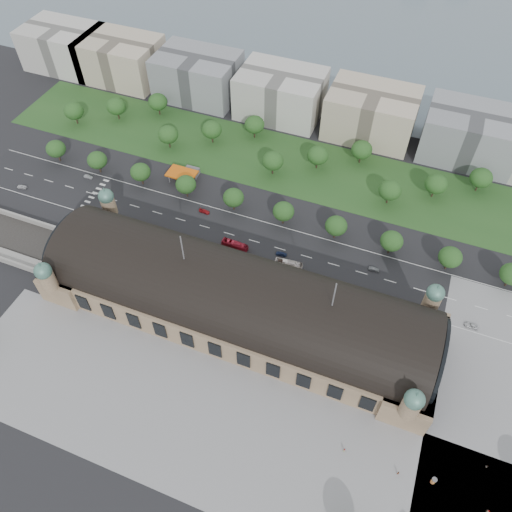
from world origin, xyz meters
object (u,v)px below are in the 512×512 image
(traffic_car_2, at_px, (166,232))
(parked_car_1, at_px, (138,230))
(petrol_station, at_px, (187,173))
(bus_west, at_px, (235,245))
(parked_car_0, at_px, (111,229))
(pedestrian_1, at_px, (398,473))
(advertising_column, at_px, (433,481))
(pedestrian_0, at_px, (344,450))
(traffic_car_6, at_px, (471,326))
(parked_car_4, at_px, (180,242))
(parked_car_6, at_px, (218,261))
(bus_mid, at_px, (289,264))
(traffic_car_3, at_px, (204,211))
(traffic_car_1, at_px, (88,177))
(parked_car_5, at_px, (187,252))
(traffic_car_5, at_px, (374,269))
(traffic_car_4, at_px, (281,254))
(parked_car_3, at_px, (142,236))
(pedestrian_2, at_px, (487,466))
(pedestrian_5, at_px, (488,511))
(bus_east, at_px, (298,273))
(traffic_car_0, at_px, (22,187))
(parked_car_2, at_px, (132,228))

(traffic_car_2, distance_m, parked_car_1, 12.68)
(petrol_station, xyz_separation_m, bus_west, (39.43, -33.67, -1.30))
(parked_car_0, distance_m, pedestrian_1, 150.77)
(advertising_column, distance_m, pedestrian_0, 27.97)
(traffic_car_6, bearing_deg, parked_car_4, -90.81)
(parked_car_6, relative_size, bus_mid, 0.41)
(pedestrian_0, bearing_deg, traffic_car_3, 135.10)
(traffic_car_1, height_order, parked_car_5, parked_car_5)
(traffic_car_6, bearing_deg, pedestrian_1, -15.73)
(traffic_car_5, distance_m, pedestrian_1, 81.30)
(traffic_car_5, xyz_separation_m, parked_car_4, (-81.90, -16.06, 0.11))
(traffic_car_6, bearing_deg, traffic_car_4, -97.30)
(parked_car_5, distance_m, advertising_column, 125.44)
(parked_car_3, bearing_deg, advertising_column, 37.84)
(traffic_car_2, relative_size, pedestrian_2, 2.83)
(pedestrian_2, relative_size, pedestrian_5, 0.99)
(traffic_car_3, xyz_separation_m, parked_car_3, (-19.00, -24.08, 0.03))
(traffic_car_6, height_order, pedestrian_0, pedestrian_0)
(petrol_station, xyz_separation_m, traffic_car_4, (59.54, -30.34, -2.15))
(bus_east, bearing_deg, parked_car_0, 90.72)
(traffic_car_0, relative_size, bus_east, 0.41)
(petrol_station, xyz_separation_m, bus_mid, (64.48, -35.28, -1.31))
(parked_car_3, xyz_separation_m, pedestrian_0, (106.89, -57.56, 0.18))
(parked_car_0, xyz_separation_m, bus_west, (55.46, 10.61, 0.93))
(traffic_car_3, relative_size, parked_car_2, 1.02)
(pedestrian_0, height_order, pedestrian_2, pedestrian_0)
(traffic_car_6, relative_size, pedestrian_0, 2.72)
(advertising_column, height_order, pedestrian_2, advertising_column)
(bus_west, xyz_separation_m, advertising_column, (94.48, -66.34, -0.06))
(parked_car_3, distance_m, bus_west, 41.49)
(traffic_car_5, bearing_deg, advertising_column, -158.15)
(traffic_car_1, height_order, pedestrian_5, pedestrian_5)
(traffic_car_1, relative_size, pedestrian_1, 2.17)
(traffic_car_1, xyz_separation_m, traffic_car_3, (63.36, -0.93, 0.03))
(traffic_car_5, height_order, traffic_car_6, same)
(parked_car_2, bearing_deg, traffic_car_5, 68.35)
(traffic_car_6, xyz_separation_m, parked_car_1, (-143.49, -2.61, -0.00))
(parked_car_4, relative_size, bus_west, 0.42)
(parked_car_2, bearing_deg, parked_car_3, 35.82)
(traffic_car_0, xyz_separation_m, bus_west, (110.31, 2.47, 0.84))
(parked_car_0, bearing_deg, petrol_station, 139.17)
(parked_car_4, distance_m, pedestrian_0, 108.09)
(bus_west, height_order, bus_mid, bus_west)
(traffic_car_1, xyz_separation_m, advertising_column, (179.20, -81.79, 0.89))
(parked_car_5, height_order, pedestrian_2, pedestrian_2)
(petrol_station, bearing_deg, traffic_car_6, -15.16)
(traffic_car_3, distance_m, pedestrian_2, 148.47)
(traffic_car_0, bearing_deg, pedestrian_2, 69.02)
(parked_car_0, distance_m, bus_west, 56.47)
(petrol_station, distance_m, parked_car_0, 47.15)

